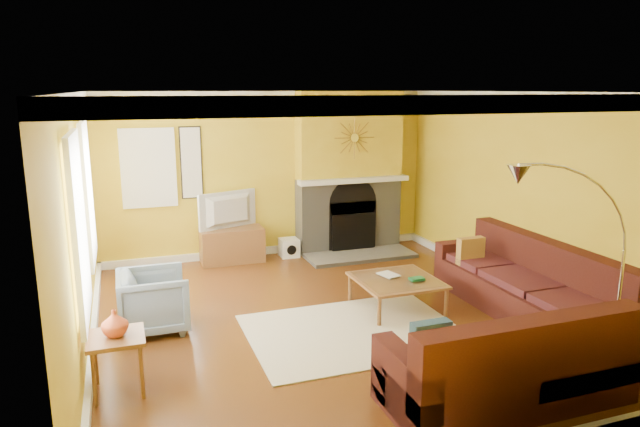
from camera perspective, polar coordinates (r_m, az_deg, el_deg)
name	(u,v)px	position (r m, az deg, el deg)	size (l,w,h in m)	color
floor	(332,319)	(7.06, 1.23, -10.51)	(5.50, 6.00, 0.02)	brown
ceiling	(333,91)	(6.51, 1.34, 12.14)	(5.50, 6.00, 0.02)	white
wall_back	(268,174)	(9.48, -5.18, 3.92)	(5.50, 0.02, 2.70)	yellow
wall_front	(489,297)	(4.09, 16.53, -7.99)	(5.50, 0.02, 2.70)	yellow
wall_left	(77,229)	(6.26, -23.10, -1.44)	(0.02, 6.00, 2.70)	yellow
wall_right	(527,196)	(8.04, 20.02, 1.69)	(0.02, 6.00, 2.70)	yellow
baseboard	(332,314)	(7.04, 1.23, -9.99)	(5.50, 6.00, 0.12)	white
crown_molding	(333,97)	(6.51, 1.33, 11.52)	(5.50, 6.00, 0.12)	white
window_left_near	(86,193)	(7.50, -22.35, 1.95)	(0.06, 1.22, 1.72)	white
window_left_far	(77,228)	(5.64, -23.16, -1.31)	(0.06, 1.22, 1.72)	white
window_back	(148,168)	(9.13, -16.79, 4.38)	(0.82, 0.06, 1.22)	white
wall_art	(191,163)	(9.19, -12.75, 4.96)	(0.34, 0.04, 1.14)	white
fireplace	(349,172)	(9.71, 2.89, 4.15)	(1.80, 0.40, 2.70)	gray
mantel	(354,180)	(9.50, 3.43, 3.35)	(1.92, 0.22, 0.08)	white
hearth	(360,256)	(9.50, 4.07, -4.22)	(1.80, 0.70, 0.06)	gray
sunburst	(354,138)	(9.43, 3.47, 7.57)	(0.70, 0.04, 0.70)	olive
rug	(354,331)	(6.70, 3.42, -11.69)	(2.40, 1.80, 0.02)	beige
sectional_sofa	(466,299)	(6.62, 14.36, -8.24)	(3.06, 3.45, 0.90)	#491B17
coffee_table	(396,293)	(7.36, 7.65, -7.91)	(1.00, 1.00, 0.40)	white
media_console	(232,245)	(9.29, -8.78, -3.15)	(1.00, 0.45, 0.55)	brown
tv	(231,211)	(9.15, -8.90, 0.29)	(1.02, 0.13, 0.59)	black
subwoofer	(289,248)	(9.51, -3.12, -3.42)	(0.30, 0.30, 0.30)	white
armchair	(153,301)	(6.88, -16.31, -8.39)	(0.76, 0.78, 0.71)	gray
side_table	(118,364)	(5.70, -19.55, -13.98)	(0.50, 0.50, 0.55)	brown
vase	(115,323)	(5.54, -19.85, -10.26)	(0.24, 0.24, 0.25)	#C74C25
book	(383,276)	(7.31, 6.28, -6.27)	(0.20, 0.27, 0.03)	white
arc_lamp	(573,280)	(5.62, 23.94, -6.08)	(1.35, 0.36, 2.12)	silver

